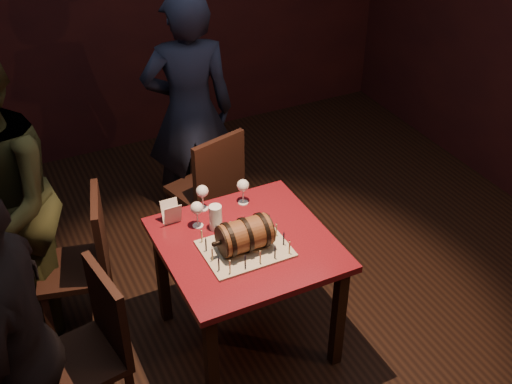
% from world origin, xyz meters
% --- Properties ---
extents(room_shell, '(5.04, 5.04, 2.80)m').
position_xyz_m(room_shell, '(0.00, 0.00, 1.40)').
color(room_shell, black).
rests_on(room_shell, ground).
extents(pub_table, '(0.90, 0.90, 0.75)m').
position_xyz_m(pub_table, '(-0.05, -0.09, 0.64)').
color(pub_table, '#510D15').
rests_on(pub_table, ground).
extents(cake_board, '(0.45, 0.35, 0.01)m').
position_xyz_m(cake_board, '(-0.09, -0.15, 0.76)').
color(cake_board, '#ACA38A').
rests_on(cake_board, pub_table).
extents(barrel_cake, '(0.33, 0.19, 0.19)m').
position_xyz_m(barrel_cake, '(-0.09, -0.15, 0.85)').
color(barrel_cake, brown).
rests_on(barrel_cake, cake_board).
extents(birthday_candles, '(0.40, 0.30, 0.09)m').
position_xyz_m(birthday_candles, '(-0.09, -0.15, 0.80)').
color(birthday_candles, '#DEC684').
rests_on(birthday_candles, cake_board).
extents(wine_glass_left, '(0.07, 0.07, 0.16)m').
position_xyz_m(wine_glass_left, '(-0.24, 0.15, 0.87)').
color(wine_glass_left, silver).
rests_on(wine_glass_left, pub_table).
extents(wine_glass_mid, '(0.07, 0.07, 0.16)m').
position_xyz_m(wine_glass_mid, '(-0.15, 0.29, 0.87)').
color(wine_glass_mid, silver).
rests_on(wine_glass_mid, pub_table).
extents(wine_glass_right, '(0.07, 0.07, 0.16)m').
position_xyz_m(wine_glass_right, '(0.09, 0.24, 0.87)').
color(wine_glass_right, silver).
rests_on(wine_glass_right, pub_table).
extents(pint_of_ale, '(0.07, 0.07, 0.15)m').
position_xyz_m(pint_of_ale, '(-0.15, 0.09, 0.82)').
color(pint_of_ale, silver).
rests_on(pint_of_ale, pub_table).
extents(menu_card, '(0.10, 0.05, 0.13)m').
position_xyz_m(menu_card, '(-0.35, 0.25, 0.81)').
color(menu_card, white).
rests_on(menu_card, pub_table).
extents(chair_back, '(0.49, 0.49, 0.93)m').
position_xyz_m(chair_back, '(0.11, 0.81, 0.52)').
color(chair_back, black).
rests_on(chair_back, ground).
extents(chair_left_rear, '(0.48, 0.48, 0.93)m').
position_xyz_m(chair_left_rear, '(-0.83, 0.43, 0.52)').
color(chair_left_rear, black).
rests_on(chair_left_rear, ground).
extents(chair_left_front, '(0.46, 0.46, 0.93)m').
position_xyz_m(chair_left_front, '(-0.95, -0.23, 0.52)').
color(chair_left_front, black).
rests_on(chair_left_front, ground).
extents(person_back, '(0.71, 0.55, 1.74)m').
position_xyz_m(person_back, '(0.14, 1.23, 0.87)').
color(person_back, '#1A1F35').
rests_on(person_back, ground).
extents(person_left_front, '(0.72, 1.11, 1.76)m').
position_xyz_m(person_left_front, '(-1.31, -0.46, 0.88)').
color(person_left_front, black).
rests_on(person_left_front, ground).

